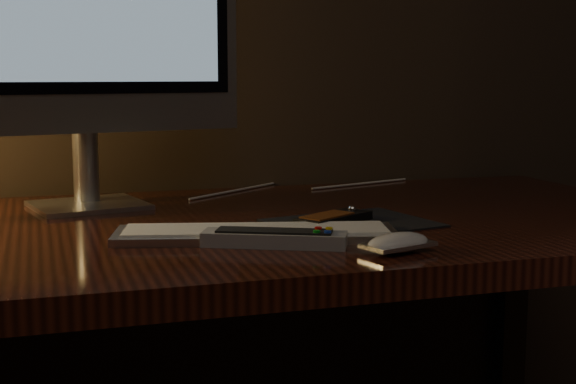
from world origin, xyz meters
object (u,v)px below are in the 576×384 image
object	(u,v)px
desk	(214,289)
media_remote	(334,219)
mouse	(398,246)
keyboard	(256,233)
tv_remote	(274,238)
monitor	(81,2)

from	to	relation	value
desk	media_remote	world-z (taller)	media_remote
desk	mouse	distance (m)	0.42
keyboard	tv_remote	world-z (taller)	tv_remote
monitor	tv_remote	size ratio (longest dim) A/B	3.00
desk	mouse	size ratio (longest dim) A/B	16.58
keyboard	media_remote	distance (m)	0.16
mouse	keyboard	bearing A→B (deg)	119.23
desk	monitor	xyz separation A→B (m)	(-0.19, 0.13, 0.48)
monitor	media_remote	world-z (taller)	monitor
monitor	media_remote	size ratio (longest dim) A/B	4.16
monitor	media_remote	xyz separation A→B (m)	(0.36, -0.28, -0.35)
mouse	monitor	bearing A→B (deg)	109.78
keyboard	media_remote	world-z (taller)	media_remote
keyboard	mouse	xyz separation A→B (m)	(0.15, -0.15, 0.00)
keyboard	tv_remote	distance (m)	0.06
desk	monitor	bearing A→B (deg)	145.85
keyboard	mouse	distance (m)	0.21
desk	tv_remote	distance (m)	0.31
monitor	keyboard	xyz separation A→B (m)	(0.21, -0.34, -0.35)
mouse	tv_remote	distance (m)	0.17
desk	tv_remote	bearing A→B (deg)	-84.24
desk	keyboard	bearing A→B (deg)	-85.21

